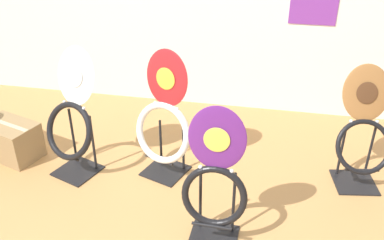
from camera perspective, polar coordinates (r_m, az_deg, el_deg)
toilet_seat_display_crimson_swirl at (r=2.91m, az=-3.77°, el=-0.23°), size 0.46×0.36×0.91m
toilet_seat_display_purple_note at (r=2.34m, az=3.07°, el=-8.66°), size 0.37×0.29×0.88m
toilet_seat_display_woodgrain at (r=3.04m, az=21.89°, el=-1.48°), size 0.40×0.39×0.82m
toilet_seat_display_white_plain at (r=3.02m, az=-15.71°, el=0.34°), size 0.45×0.41×0.91m
storage_box at (r=3.50m, az=-23.00°, el=-2.45°), size 0.48×0.38×0.28m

